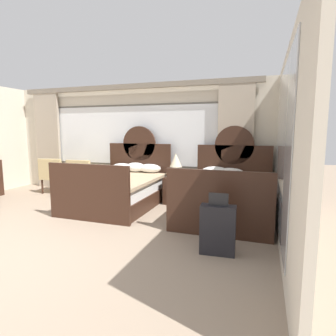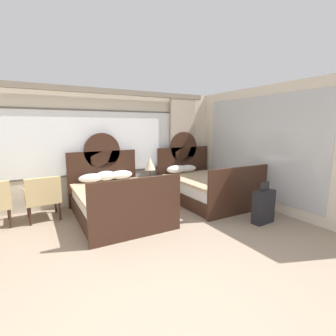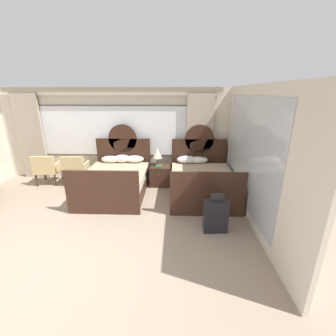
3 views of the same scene
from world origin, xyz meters
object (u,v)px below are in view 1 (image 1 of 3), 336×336
at_px(armchair_by_window_left, 83,175).
at_px(suitcase_on_floor, 218,229).
at_px(book_on_nightstand, 176,177).
at_px(bed_near_window, 120,188).
at_px(table_lamp_on_nightstand, 176,160).
at_px(bed_near_mirror, 227,197).
at_px(armchair_by_window_centre, 55,173).
at_px(nightstand_between_beds, 179,190).

xyz_separation_m(armchair_by_window_left, suitcase_on_floor, (3.63, -2.21, -0.17)).
height_order(book_on_nightstand, armchair_by_window_left, armchair_by_window_left).
height_order(armchair_by_window_left, suitcase_on_floor, armchair_by_window_left).
relative_size(bed_near_window, table_lamp_on_nightstand, 4.22).
bearing_deg(armchair_by_window_left, bed_near_window, -22.21).
bearing_deg(armchair_by_window_left, suitcase_on_floor, -31.36).
relative_size(bed_near_mirror, table_lamp_on_nightstand, 4.22).
bearing_deg(armchair_by_window_centre, nightstand_between_beds, 1.22).
distance_m(nightstand_between_beds, book_on_nightstand, 0.32).
height_order(table_lamp_on_nightstand, book_on_nightstand, table_lamp_on_nightstand).
bearing_deg(table_lamp_on_nightstand, bed_near_mirror, -27.81).
xyz_separation_m(table_lamp_on_nightstand, book_on_nightstand, (0.05, -0.13, -0.34)).
bearing_deg(bed_near_window, nightstand_between_beds, 28.36).
bearing_deg(table_lamp_on_nightstand, suitcase_on_floor, -60.78).
height_order(bed_near_mirror, table_lamp_on_nightstand, bed_near_mirror).
distance_m(table_lamp_on_nightstand, armchair_by_window_centre, 3.21).
relative_size(book_on_nightstand, armchair_by_window_left, 0.30).
distance_m(book_on_nightstand, armchair_by_window_left, 2.40).
height_order(bed_near_mirror, suitcase_on_floor, bed_near_mirror).
height_order(armchair_by_window_left, armchair_by_window_centre, same).
height_order(nightstand_between_beds, table_lamp_on_nightstand, table_lamp_on_nightstand).
xyz_separation_m(table_lamp_on_nightstand, armchair_by_window_left, (-2.35, -0.09, -0.44)).
distance_m(bed_near_window, nightstand_between_beds, 1.27).
distance_m(bed_near_mirror, table_lamp_on_nightstand, 1.46).
relative_size(bed_near_mirror, armchair_by_window_left, 2.47).
relative_size(armchair_by_window_centre, suitcase_on_floor, 1.10).
distance_m(armchair_by_window_left, armchair_by_window_centre, 0.84).
relative_size(table_lamp_on_nightstand, book_on_nightstand, 1.98).
bearing_deg(bed_near_mirror, table_lamp_on_nightstand, 152.19).
height_order(table_lamp_on_nightstand, suitcase_on_floor, table_lamp_on_nightstand).
bearing_deg(armchair_by_window_left, book_on_nightstand, -1.03).
relative_size(bed_near_window, suitcase_on_floor, 2.72).
bearing_deg(bed_near_window, bed_near_mirror, -0.21).
bearing_deg(nightstand_between_beds, book_on_nightstand, -103.30).
xyz_separation_m(bed_near_window, table_lamp_on_nightstand, (1.04, 0.62, 0.57)).
distance_m(bed_near_mirror, armchair_by_window_left, 3.58).
height_order(bed_near_mirror, armchair_by_window_centre, bed_near_mirror).
bearing_deg(table_lamp_on_nightstand, book_on_nightstand, -68.12).
bearing_deg(armchair_by_window_left, table_lamp_on_nightstand, 2.09).
xyz_separation_m(book_on_nightstand, armchair_by_window_centre, (-3.23, 0.04, -0.10)).
distance_m(armchair_by_window_left, suitcase_on_floor, 4.26).
relative_size(nightstand_between_beds, armchair_by_window_centre, 0.67).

